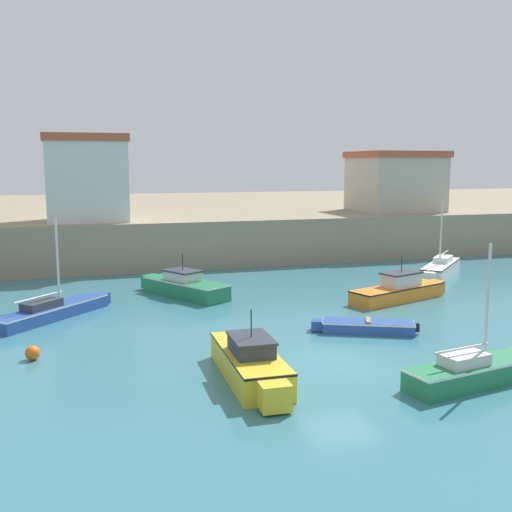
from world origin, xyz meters
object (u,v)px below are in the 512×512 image
object	(u,v)px
dinghy_blue_3	(366,326)
sailboat_white_4	(440,268)
motorboat_green_0	(184,286)
sailboat_green_7	(477,370)
harbor_shed_near_wharf	(87,178)
sailboat_blue_6	(53,310)
motorboat_orange_1	(399,290)
motorboat_yellow_2	(251,363)
mooring_buoy	(33,353)
harbor_shed_mid_row	(395,181)

from	to	relation	value
dinghy_blue_3	sailboat_white_4	world-z (taller)	sailboat_white_4
motorboat_green_0	sailboat_green_7	distance (m)	16.90
dinghy_blue_3	harbor_shed_near_wharf	size ratio (longest dim) A/B	0.74
sailboat_white_4	sailboat_blue_6	size ratio (longest dim) A/B	0.98
motorboat_orange_1	sailboat_blue_6	xyz separation A→B (m)	(-17.04, 1.19, -0.14)
motorboat_orange_1	harbor_shed_near_wharf	bearing A→B (deg)	135.75
motorboat_green_0	motorboat_yellow_2	bearing A→B (deg)	-90.28
sailboat_green_7	mooring_buoy	size ratio (longest dim) A/B	10.82
motorboat_green_0	dinghy_blue_3	xyz separation A→B (m)	(6.10, -9.11, -0.27)
sailboat_blue_6	mooring_buoy	xyz separation A→B (m)	(-0.52, -5.96, -0.13)
dinghy_blue_3	motorboat_orange_1	bearing A→B (deg)	48.22
harbor_shed_near_wharf	sailboat_blue_6	bearing A→B (deg)	-98.25
motorboat_green_0	sailboat_white_4	distance (m)	16.50
sailboat_blue_6	motorboat_orange_1	bearing A→B (deg)	-4.00
motorboat_green_0	harbor_shed_mid_row	bearing A→B (deg)	32.42
sailboat_white_4	sailboat_blue_6	bearing A→B (deg)	-170.00
motorboat_green_0	harbor_shed_mid_row	xyz separation A→B (m)	(19.45, 12.35, 5.06)
motorboat_green_0	motorboat_orange_1	size ratio (longest dim) A/B	0.91
mooring_buoy	sailboat_white_4	bearing A→B (deg)	23.08
motorboat_green_0	motorboat_yellow_2	size ratio (longest dim) A/B	1.01
dinghy_blue_3	motorboat_green_0	bearing A→B (deg)	123.78
harbor_shed_near_wharf	harbor_shed_mid_row	world-z (taller)	harbor_shed_near_wharf
dinghy_blue_3	mooring_buoy	xyz separation A→B (m)	(-13.12, 0.20, -0.01)
sailboat_white_4	sailboat_green_7	distance (m)	19.20
sailboat_blue_6	motorboat_yellow_2	bearing A→B (deg)	-57.51
motorboat_yellow_2	sailboat_green_7	distance (m)	7.25
sailboat_blue_6	sailboat_green_7	distance (m)	18.26
motorboat_orange_1	sailboat_blue_6	distance (m)	17.09
sailboat_blue_6	mooring_buoy	size ratio (longest dim) A/B	10.28
motorboat_orange_1	sailboat_white_4	world-z (taller)	sailboat_white_4
motorboat_green_0	mooring_buoy	distance (m)	11.35
motorboat_orange_1	motorboat_yellow_2	size ratio (longest dim) A/B	1.11
dinghy_blue_3	sailboat_green_7	world-z (taller)	sailboat_green_7
motorboat_yellow_2	sailboat_blue_6	distance (m)	12.00
motorboat_yellow_2	sailboat_green_7	xyz separation A→B (m)	(6.83, -2.41, -0.13)
sailboat_blue_6	sailboat_green_7	bearing A→B (deg)	-43.33
harbor_shed_near_wharf	sailboat_green_7	bearing A→B (deg)	-66.50
motorboat_orange_1	mooring_buoy	world-z (taller)	motorboat_orange_1
sailboat_green_7	motorboat_green_0	bearing A→B (deg)	113.61
motorboat_orange_1	dinghy_blue_3	distance (m)	6.66
sailboat_green_7	harbor_shed_mid_row	xyz separation A→B (m)	(12.68, 27.84, 5.16)
sailboat_white_4	sailboat_green_7	xyz separation A→B (m)	(-9.69, -16.58, -0.04)
motorboat_yellow_2	mooring_buoy	size ratio (longest dim) A/B	10.85
motorboat_orange_1	harbor_shed_mid_row	bearing A→B (deg)	61.62
motorboat_yellow_2	dinghy_blue_3	world-z (taller)	motorboat_yellow_2
sailboat_white_4	motorboat_yellow_2	bearing A→B (deg)	-139.38
harbor_shed_near_wharf	harbor_shed_mid_row	distance (m)	24.07
motorboat_green_0	harbor_shed_near_wharf	xyz separation A→B (m)	(-4.55, 10.55, 5.53)
motorboat_green_0	motorboat_yellow_2	distance (m)	13.08
motorboat_green_0	motorboat_orange_1	bearing A→B (deg)	-21.50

